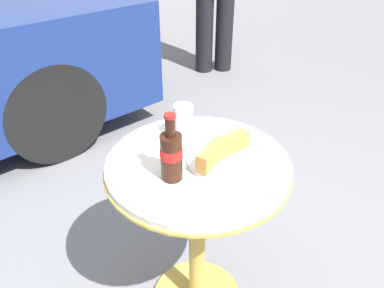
{
  "coord_description": "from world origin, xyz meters",
  "views": [
    {
      "loc": [
        -0.65,
        -0.72,
        1.42
      ],
      "look_at": [
        0.0,
        0.03,
        0.77
      ],
      "focal_mm": 35.0,
      "sensor_mm": 36.0,
      "label": 1
    }
  ],
  "objects_px": {
    "bistro_table": "(198,205)",
    "drinking_glass": "(183,123)",
    "cola_bottle_left": "(171,154)",
    "lunch_plate_near": "(220,154)"
  },
  "relations": [
    {
      "from": "cola_bottle_left",
      "to": "lunch_plate_near",
      "type": "height_order",
      "value": "cola_bottle_left"
    },
    {
      "from": "cola_bottle_left",
      "to": "drinking_glass",
      "type": "height_order",
      "value": "cola_bottle_left"
    },
    {
      "from": "drinking_glass",
      "to": "lunch_plate_near",
      "type": "xyz_separation_m",
      "value": [
        -0.01,
        -0.19,
        -0.03
      ]
    },
    {
      "from": "cola_bottle_left",
      "to": "lunch_plate_near",
      "type": "xyz_separation_m",
      "value": [
        0.17,
        -0.03,
        -0.06
      ]
    },
    {
      "from": "lunch_plate_near",
      "to": "bistro_table",
      "type": "bearing_deg",
      "value": 139.26
    },
    {
      "from": "cola_bottle_left",
      "to": "drinking_glass",
      "type": "relative_size",
      "value": 1.76
    },
    {
      "from": "bistro_table",
      "to": "lunch_plate_near",
      "type": "height_order",
      "value": "lunch_plate_near"
    },
    {
      "from": "drinking_glass",
      "to": "lunch_plate_near",
      "type": "height_order",
      "value": "drinking_glass"
    },
    {
      "from": "bistro_table",
      "to": "lunch_plate_near",
      "type": "relative_size",
      "value": 3.13
    },
    {
      "from": "bistro_table",
      "to": "drinking_glass",
      "type": "xyz_separation_m",
      "value": [
        0.06,
        0.14,
        0.24
      ]
    }
  ]
}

